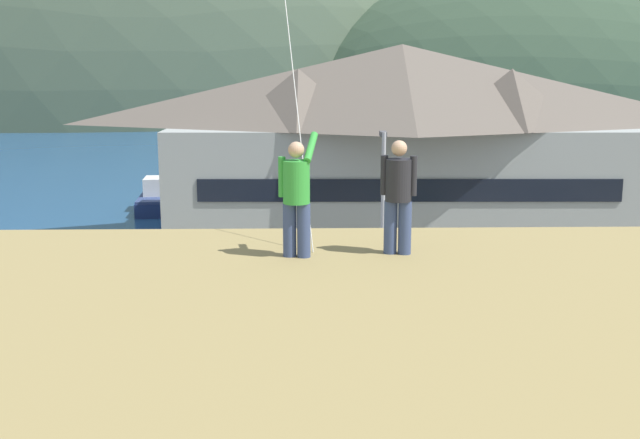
{
  "coord_description": "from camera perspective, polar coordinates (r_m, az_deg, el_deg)",
  "views": [
    {
      "loc": [
        0.8,
        -19.44,
        9.4
      ],
      "look_at": [
        1.49,
        9.0,
        3.58
      ],
      "focal_mm": 43.3,
      "sensor_mm": 36.0,
      "label": 1
    }
  ],
  "objects": [
    {
      "name": "parking_light_pole",
      "position": [
        30.66,
        4.66,
        1.27
      ],
      "size": [
        0.24,
        0.78,
        6.63
      ],
      "color": "#ADADB2",
      "rests_on": "parking_lot_pad"
    },
    {
      "name": "parked_car_mid_row_near",
      "position": [
        27.79,
        12.09,
        -6.16
      ],
      "size": [
        4.27,
        2.19,
        1.82
      ],
      "color": "#236633",
      "rests_on": "parking_lot_pad"
    },
    {
      "name": "ground_plane",
      "position": [
        21.61,
        -3.48,
        -14.26
      ],
      "size": [
        600.0,
        600.0,
        0.0
      ],
      "primitive_type": "plane",
      "color": "#66604C"
    },
    {
      "name": "far_hill_center_saddle",
      "position": [
        137.64,
        15.29,
        7.23
      ],
      "size": [
        86.99,
        66.99,
        49.41
      ],
      "primitive_type": "ellipsoid",
      "color": "#334733",
      "rests_on": "ground"
    },
    {
      "name": "far_hill_east_peak",
      "position": [
        144.73,
        -18.09,
        7.27
      ],
      "size": [
        129.83,
        67.21,
        86.04
      ],
      "primitive_type": "ellipsoid",
      "color": "#42513D",
      "rests_on": "ground"
    },
    {
      "name": "parked_car_mid_row_center",
      "position": [
        21.49,
        1.01,
        -11.27
      ],
      "size": [
        4.25,
        2.16,
        1.82
      ],
      "color": "#B28923",
      "rests_on": "parking_lot_pad"
    },
    {
      "name": "person_kite_flyer",
      "position": [
        11.48,
        -1.75,
        1.86
      ],
      "size": [
        0.6,
        0.62,
        1.86
      ],
      "color": "#384770",
      "rests_on": "grassy_hill_foreground"
    },
    {
      "name": "moored_boat_wharfside",
      "position": [
        51.14,
        -11.88,
        1.54
      ],
      "size": [
        2.64,
        6.91,
        2.16
      ],
      "color": "navy",
      "rests_on": "ground"
    },
    {
      "name": "parking_lot_pad",
      "position": [
        26.18,
        -3.09,
        -9.39
      ],
      "size": [
        40.0,
        20.0,
        0.1
      ],
      "primitive_type": "cube",
      "color": "slate",
      "rests_on": "ground"
    },
    {
      "name": "parked_car_mid_row_far",
      "position": [
        22.67,
        -16.96,
        -10.55
      ],
      "size": [
        4.24,
        2.14,
        1.82
      ],
      "color": "slate",
      "rests_on": "parking_lot_pad"
    },
    {
      "name": "person_companion",
      "position": [
        11.72,
        5.81,
        1.93
      ],
      "size": [
        0.54,
        0.4,
        1.74
      ],
      "color": "#384770",
      "rests_on": "grassy_hill_foreground"
    },
    {
      "name": "parked_car_front_row_end",
      "position": [
        27.5,
        -5.34,
        -6.14
      ],
      "size": [
        4.28,
        2.21,
        1.82
      ],
      "color": "navy",
      "rests_on": "parking_lot_pad"
    },
    {
      "name": "wharf_dock",
      "position": [
        54.87,
        -7.56,
        1.96
      ],
      "size": [
        3.2,
        14.33,
        0.7
      ],
      "color": "#70604C",
      "rests_on": "ground"
    },
    {
      "name": "harbor_lodge",
      "position": [
        41.42,
        5.99,
        6.07
      ],
      "size": [
        25.64,
        10.79,
        10.32
      ],
      "color": "#999E99",
      "rests_on": "ground"
    },
    {
      "name": "storage_shed_waterside",
      "position": [
        42.2,
        -5.3,
        2.08
      ],
      "size": [
        6.87,
        5.75,
        4.79
      ],
      "color": "beige",
      "rests_on": "ground"
    },
    {
      "name": "bay_water",
      "position": [
        79.99,
        -1.97,
        4.81
      ],
      "size": [
        360.0,
        84.0,
        0.03
      ],
      "primitive_type": "cube",
      "color": "navy",
      "rests_on": "ground"
    }
  ]
}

